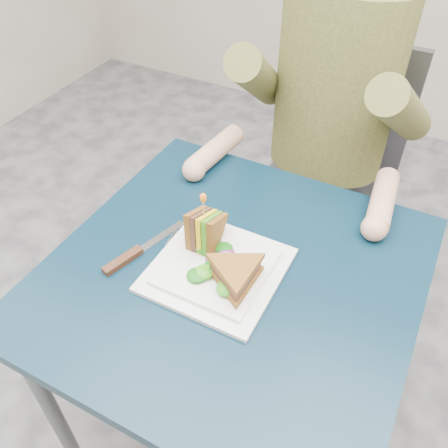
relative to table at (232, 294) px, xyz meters
The scene contains 13 objects.
ground 0.65m from the table, ahead, with size 4.00×4.00×0.00m, color #4B4B4D.
table is the anchor object (origin of this frame).
chair 0.73m from the table, 90.00° to the left, with size 0.42×0.40×0.93m.
diner 0.67m from the table, 90.00° to the left, with size 0.54×0.59×0.74m.
plate 0.09m from the table, 148.87° to the right, with size 0.26×0.26×0.02m.
sandwich_flat 0.13m from the table, 57.70° to the right, with size 0.19×0.19×0.05m.
sandwich_upright 0.16m from the table, 161.31° to the left, with size 0.09×0.15×0.15m.
fork 0.17m from the table, 163.13° to the right, with size 0.05×0.18×0.01m.
knife 0.24m from the table, 161.89° to the right, with size 0.08×0.22×0.02m.
toothpick 0.22m from the table, 161.31° to the left, with size 0.00×0.00×0.06m, color tan.
toothpick_frill 0.24m from the table, 161.31° to the left, with size 0.01×0.01×0.02m, color orange.
lettuce_spill 0.11m from the table, 163.03° to the right, with size 0.15×0.13×0.02m, color #337A14, non-canonical shape.
onion_ring 0.12m from the table, 137.76° to the right, with size 0.04×0.04×0.01m, color #9E4C7A.
Camera 1 is at (0.29, -0.59, 1.48)m, focal length 38.00 mm.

